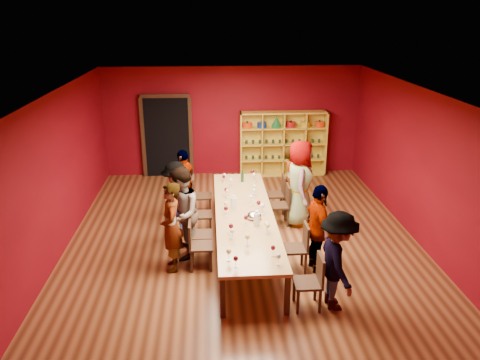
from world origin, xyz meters
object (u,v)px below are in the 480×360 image
person_left_3 (177,199)px  chair_person_left_3 (198,212)px  wine_bottle (242,177)px  chair_person_right_3 (283,203)px  chair_person_left_1 (196,243)px  chair_person_left_2 (197,232)px  chair_person_right_0 (313,279)px  person_right_1 (318,229)px  tasting_table (244,215)px  chair_person_right_1 (299,245)px  person_left_4 (184,183)px  person_left_1 (171,227)px  shelving_unit (283,140)px  chair_person_right_4 (279,192)px  person_right_3 (300,183)px  person_right_4 (291,180)px  person_left_2 (181,213)px  spittoon_bowl (254,216)px  person_right_0 (337,261)px  chair_person_left_4 (199,194)px

person_left_3 → chair_person_left_3: bearing=89.4°
wine_bottle → chair_person_right_3: bearing=-39.4°
chair_person_left_1 → chair_person_left_2: 0.45m
chair_person_right_0 → person_right_1: size_ratio=0.55×
tasting_table → chair_person_right_1: chair_person_right_1 is taller
person_left_4 → wine_bottle: 1.31m
person_left_1 → person_left_4: 2.39m
shelving_unit → chair_person_left_2: 5.13m
chair_person_right_0 → chair_person_right_4: (0.00, 3.68, 0.00)m
person_right_3 → person_right_4: size_ratio=1.20×
chair_person_left_3 → chair_person_right_3: same height
tasting_table → wine_bottle: 1.73m
person_left_4 → person_right_3: person_right_3 is taller
shelving_unit → chair_person_right_0: (-0.49, -6.32, -0.49)m
shelving_unit → person_right_4: size_ratio=1.54×
shelving_unit → chair_person_left_2: shelving_unit is taller
tasting_table → person_right_4: person_right_4 is taller
chair_person_right_3 → person_right_3: size_ratio=0.48×
chair_person_left_2 → chair_person_left_3: same height
chair_person_right_0 → person_right_1: (0.32, 1.11, 0.31)m
chair_person_right_4 → chair_person_right_1: bearing=-90.0°
tasting_table → person_left_3: bearing=153.0°
person_left_4 → chair_person_right_4: 2.15m
person_left_1 → person_left_2: size_ratio=0.93×
shelving_unit → wine_bottle: bearing=-116.9°
tasting_table → chair_person_right_3: 1.40m
tasting_table → person_left_3: person_left_3 is taller
person_left_1 → chair_person_right_1: bearing=77.8°
person_right_3 → spittoon_bowl: 1.73m
person_right_0 → spittoon_bowl: size_ratio=5.84×
tasting_table → person_left_1: size_ratio=2.74×
person_right_0 → wine_bottle: (-1.19, 3.73, 0.05)m
chair_person_right_3 → wine_bottle: size_ratio=3.25×
person_left_3 → wine_bottle: person_left_3 is taller
chair_person_left_3 → spittoon_bowl: (1.07, -0.96, 0.32)m
person_right_1 → chair_person_right_3: person_right_1 is taller
chair_person_right_4 → wine_bottle: size_ratio=3.25×
tasting_table → person_left_3: 1.49m
person_left_3 → person_right_0: bearing=43.6°
person_left_1 → person_right_1: 2.58m
chair_person_left_4 → person_left_3: bearing=-112.0°
chair_person_left_2 → person_right_3: (2.17, 1.28, 0.44)m
chair_person_right_3 → person_right_0: bearing=-83.2°
chair_person_left_3 → chair_person_right_1: bearing=-40.7°
tasting_table → person_left_4: 2.09m
shelving_unit → person_right_0: bearing=-91.1°
person_left_3 → wine_bottle: (1.41, 1.05, 0.07)m
chair_person_left_3 → person_right_4: size_ratio=0.57×
chair_person_right_0 → person_left_4: bearing=119.9°
person_right_4 → wine_bottle: bearing=101.6°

